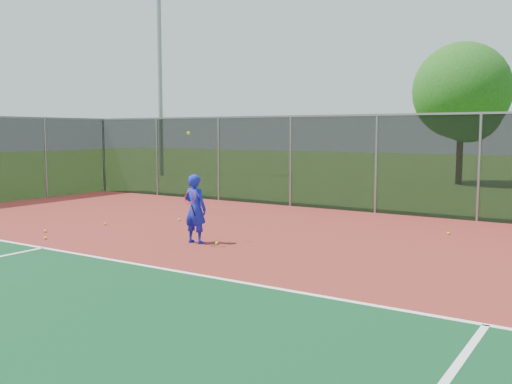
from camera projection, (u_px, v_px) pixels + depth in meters
ground at (224, 374)px, 5.94m from camera, size 120.00×120.00×0.00m
court_apron at (313, 320)px, 7.61m from camera, size 30.00×20.00×0.02m
fence_back at (479, 166)px, 15.79m from camera, size 30.00×0.06×3.03m
tennis_player at (195, 209)px, 12.73m from camera, size 0.59×0.60×2.50m
practice_ball_1 at (179, 220)px, 15.97m from camera, size 0.07×0.07×0.07m
practice_ball_3 at (217, 243)px, 12.63m from camera, size 0.07×0.07×0.07m
practice_ball_4 at (105, 224)px, 15.28m from camera, size 0.07×0.07×0.07m
practice_ball_6 at (448, 233)px, 13.84m from camera, size 0.07×0.07×0.07m
practice_ball_7 at (45, 238)px, 13.24m from camera, size 0.07×0.07×0.07m
practice_ball_8 at (45, 231)px, 14.14m from camera, size 0.07×0.07×0.07m
floodlight_nw at (160, 47)px, 31.79m from camera, size 0.90×0.40×12.88m
tree_back_left at (464, 95)px, 26.72m from camera, size 4.55×4.55×6.69m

